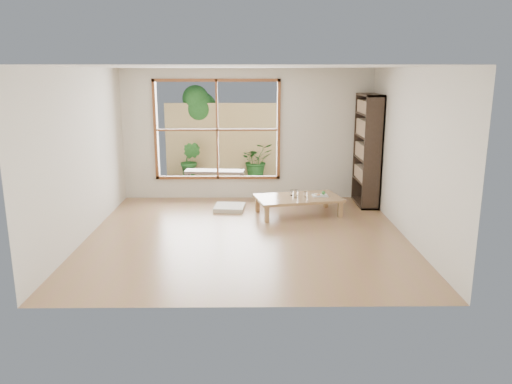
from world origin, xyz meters
TOP-DOWN VIEW (x-y plane):
  - ground at (0.00, 0.00)m, footprint 5.00×5.00m
  - low_table at (0.93, 1.18)m, footprint 1.65×1.15m
  - floor_cushion at (-0.33, 1.52)m, footprint 0.59×0.59m
  - bookshelf at (2.31, 1.90)m, footprint 0.34×0.96m
  - glass_tall at (0.88, 1.12)m, footprint 0.08×0.08m
  - glass_mid at (1.06, 1.18)m, footprint 0.06×0.06m
  - glass_short at (0.82, 1.34)m, footprint 0.07×0.07m
  - glass_small at (0.81, 1.27)m, footprint 0.06×0.06m
  - food_tray at (1.34, 1.24)m, footprint 0.28×0.21m
  - deck at (-0.60, 3.56)m, footprint 2.80×2.00m
  - garden_bench at (-0.72, 3.17)m, footprint 1.31×0.48m
  - bamboo_fence at (-0.60, 4.56)m, footprint 2.80×0.06m
  - shrub_right at (0.21, 4.39)m, footprint 0.90×0.83m
  - shrub_left at (-1.36, 4.17)m, footprint 0.60×0.54m
  - garden_tree at (-1.28, 4.86)m, footprint 1.04×0.85m

SIDE VIEW (x-z plane):
  - ground at x=0.00m, z-range 0.00..0.00m
  - deck at x=-0.60m, z-range -0.03..0.03m
  - floor_cushion at x=-0.33m, z-range 0.00..0.08m
  - low_table at x=0.93m, z-range 0.12..0.45m
  - food_tray at x=1.34m, z-range 0.31..0.39m
  - glass_small at x=0.81m, z-range 0.33..0.40m
  - glass_short at x=0.82m, z-range 0.33..0.42m
  - garden_bench at x=-0.72m, z-range 0.17..0.58m
  - glass_mid at x=1.06m, z-range 0.33..0.42m
  - glass_tall at x=0.88m, z-range 0.33..0.47m
  - shrub_right at x=0.21m, z-range 0.03..0.86m
  - shrub_left at x=-1.36m, z-range 0.03..0.92m
  - bamboo_fence at x=-0.60m, z-range 0.00..1.80m
  - bookshelf at x=2.31m, z-range 0.00..2.13m
  - garden_tree at x=-1.28m, z-range 0.52..2.74m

